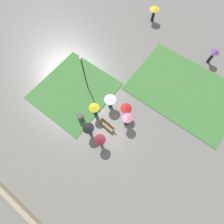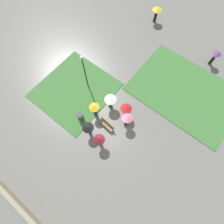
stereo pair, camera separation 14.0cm
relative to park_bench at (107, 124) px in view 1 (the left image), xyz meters
The scene contains 15 objects.
ground_plane 0.62m from the park_bench, 13.36° to the right, with size 90.00×90.00×0.00m, color slate.
lawn_patch_near 5.30m from the park_bench, 168.99° to the left, with size 7.26×7.61×0.06m.
lawn_patch_far 9.06m from the park_bench, 63.53° to the left, with size 10.76×7.77×0.06m.
parapet_wall 9.72m from the park_bench, 87.63° to the right, with size 45.00×0.35×0.80m.
park_bench is the anchor object (origin of this frame).
lamp_post 5.52m from the park_bench, 153.19° to the left, with size 0.32×0.32×4.75m.
trash_bin 2.69m from the park_bench, 158.62° to the right, with size 0.61×0.61×0.97m.
crowd_person_white 2.30m from the park_bench, 119.26° to the left, with size 1.16×1.16×1.82m.
crowd_person_yellow 1.90m from the park_bench, behind, with size 0.98×0.98×1.95m.
crowd_person_red 2.29m from the park_bench, 70.73° to the left, with size 1.07×1.07×1.88m.
crowd_person_maroon 2.06m from the park_bench, 70.95° to the right, with size 0.99×0.99×1.88m.
crowd_person_black 1.94m from the park_bench, 119.12° to the right, with size 1.04×1.04×1.76m.
crowd_person_pink 2.05m from the park_bench, 43.52° to the left, with size 0.97×0.97×1.90m.
lone_walker_far_path 15.38m from the park_bench, 105.60° to the left, with size 1.18×1.18×1.81m.
lone_walker_mid_plaza 13.80m from the park_bench, 71.10° to the left, with size 0.91×0.91×1.80m.
Camera 1 is at (3.17, -3.88, 16.21)m, focal length 28.00 mm.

